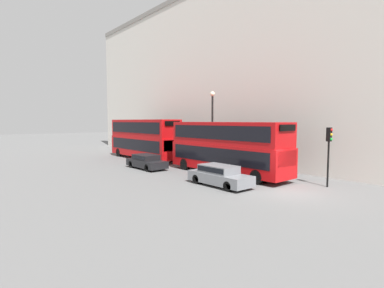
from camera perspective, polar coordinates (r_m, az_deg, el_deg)
ground_plane at (r=19.13m, az=17.71°, el=-8.80°), size 200.00×200.00×0.00m
building_facade at (r=25.46m, az=27.16°, el=16.70°), size 1.10×80.00×19.24m
bus_leading at (r=24.07m, az=6.57°, el=-0.32°), size 2.59×11.08×4.21m
bus_second_in_queue at (r=34.19m, az=-9.18°, el=1.26°), size 2.59×11.14×4.45m
car_dark_sedan at (r=20.05m, az=5.22°, el=-5.87°), size 1.75×4.62×1.37m
car_hatchback at (r=27.35m, az=-8.69°, el=-3.24°), size 1.79×4.42×1.27m
traffic_light at (r=21.25m, az=24.64°, el=-0.06°), size 0.30×0.36×3.88m
street_lamp at (r=27.65m, az=3.90°, el=4.35°), size 0.44×0.44×6.99m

